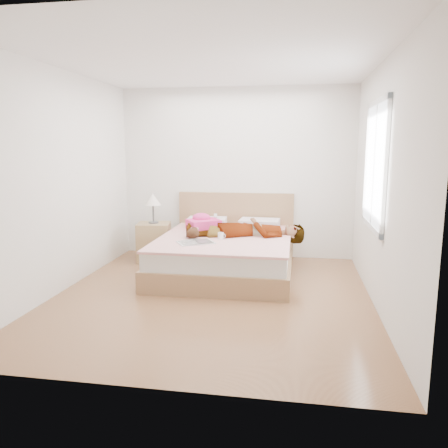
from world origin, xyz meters
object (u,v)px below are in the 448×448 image
object	(u,v)px
coffee_mug	(221,236)
nightstand	(154,239)
bed	(226,252)
woman	(246,227)
towel	(203,223)
plush_toy	(193,233)
phone	(216,216)
magazine	(196,242)

from	to	relation	value
coffee_mug	nightstand	bearing A→B (deg)	150.35
bed	nightstand	size ratio (longest dim) A/B	2.04
woman	coffee_mug	size ratio (longest dim) A/B	13.90
towel	plush_toy	xyz separation A→B (m)	(0.01, -0.65, -0.02)
phone	magazine	bearing A→B (deg)	-103.61
woman	phone	bearing A→B (deg)	-138.79
phone	woman	bearing A→B (deg)	-48.79
plush_toy	nightstand	bearing A→B (deg)	139.77
woman	phone	world-z (taller)	woman
bed	nightstand	bearing A→B (deg)	161.22
nightstand	phone	bearing A→B (deg)	5.68
bed	plush_toy	world-z (taller)	bed
magazine	nightstand	bearing A→B (deg)	132.80
towel	magazine	world-z (taller)	towel
bed	coffee_mug	world-z (taller)	bed
woman	plush_toy	distance (m)	0.75
magazine	coffee_mug	distance (m)	0.40
coffee_mug	nightstand	xyz separation A→B (m)	(-1.14, 0.65, -0.22)
woman	magazine	distance (m)	0.85
phone	magazine	distance (m)	1.04
woman	bed	world-z (taller)	bed
magazine	plush_toy	xyz separation A→B (m)	(-0.10, 0.29, 0.06)
coffee_mug	towel	bearing A→B (deg)	120.25
phone	magazine	xyz separation A→B (m)	(-0.06, -1.03, -0.18)
towel	plush_toy	distance (m)	0.65
magazine	plush_toy	distance (m)	0.31
woman	coffee_mug	bearing A→B (deg)	-50.72
towel	nightstand	bearing A→B (deg)	-179.78
nightstand	plush_toy	bearing A→B (deg)	-40.23
nightstand	coffee_mug	bearing A→B (deg)	-29.65
phone	plush_toy	size ratio (longest dim) A/B	0.39
magazine	bed	bearing A→B (deg)	60.66
phone	bed	distance (m)	0.69
phone	magazine	size ratio (longest dim) A/B	0.19
towel	magazine	distance (m)	0.95
towel	woman	bearing A→B (deg)	-24.89
magazine	plush_toy	world-z (taller)	plush_toy
woman	towel	xyz separation A→B (m)	(-0.67, 0.31, -0.02)
woman	phone	size ratio (longest dim) A/B	16.42
plush_toy	phone	bearing A→B (deg)	77.46
phone	bed	xyz separation A→B (m)	(0.24, -0.49, -0.42)
bed	towel	distance (m)	0.66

